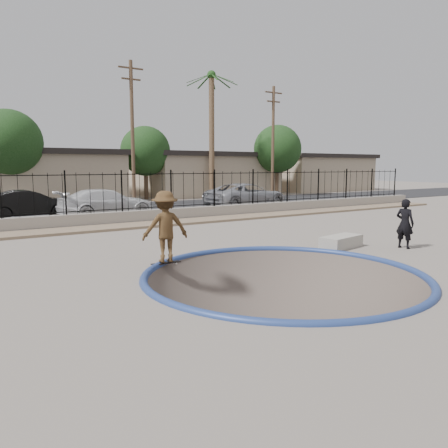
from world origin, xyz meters
TOP-DOWN VIEW (x-y plane):
  - ground at (0.00, 12.00)m, footprint 120.00×120.00m
  - bowl_pit at (0.00, -1.00)m, footprint 6.84×6.84m
  - coping_ring at (0.00, -1.00)m, footprint 7.04×7.04m
  - rock_strip at (0.00, 9.20)m, footprint 42.00×1.60m
  - retaining_wall at (0.00, 10.30)m, footprint 42.00×0.45m
  - fence at (0.00, 10.30)m, footprint 40.00×0.04m
  - street at (0.00, 17.00)m, footprint 90.00×8.00m
  - house_center at (0.00, 26.50)m, footprint 10.60×8.60m
  - house_east at (14.00, 26.50)m, footprint 12.60×8.60m
  - house_east_far at (28.00, 26.50)m, footprint 11.60×8.60m
  - palm_right at (12.00, 22.00)m, footprint 2.30×2.30m
  - utility_pole_mid at (4.00, 19.00)m, footprint 1.70×0.24m
  - utility_pole_right at (16.00, 19.00)m, footprint 1.70×0.24m
  - street_tree_left at (-3.00, 23.00)m, footprint 4.32×4.32m
  - street_tree_mid at (7.00, 24.00)m, footprint 3.96×3.96m
  - street_tree_right at (19.00, 22.00)m, footprint 4.32×4.32m
  - skater at (-1.96, 1.60)m, footprint 1.36×0.94m
  - skateboard at (-1.96, 1.60)m, footprint 0.83×0.22m
  - videographer at (5.68, -0.41)m, footprint 0.48×0.65m
  - concrete_ledge at (4.00, 0.75)m, footprint 1.70×0.99m
  - car_b at (-3.21, 15.00)m, footprint 4.39×1.71m
  - car_c at (0.28, 13.40)m, footprint 5.11×2.35m
  - car_d at (9.41, 13.54)m, footprint 5.80×3.11m

SIDE VIEW (x-z plane):
  - ground at x=0.00m, z-range -2.20..0.00m
  - bowl_pit at x=0.00m, z-range -0.90..0.90m
  - coping_ring at x=0.00m, z-range -0.10..0.10m
  - street at x=0.00m, z-range 0.00..0.04m
  - rock_strip at x=0.00m, z-range 0.00..0.11m
  - skateboard at x=-1.96m, z-range 0.02..0.09m
  - concrete_ledge at x=4.00m, z-range 0.00..0.40m
  - retaining_wall at x=0.00m, z-range 0.00..0.60m
  - car_b at x=-3.21m, z-range 0.04..1.46m
  - car_c at x=0.28m, z-range 0.04..1.48m
  - car_d at x=9.41m, z-range 0.04..1.59m
  - videographer at x=5.68m, z-range 0.00..1.63m
  - skater at x=-1.96m, z-range 0.00..1.93m
  - fence at x=0.00m, z-range 0.60..2.40m
  - house_east at x=14.00m, z-range 0.02..3.92m
  - house_east_far at x=28.00m, z-range 0.02..3.92m
  - house_center at x=0.00m, z-range 0.02..3.92m
  - street_tree_mid at x=7.00m, z-range 0.92..6.75m
  - street_tree_left at x=-3.00m, z-range 1.01..7.37m
  - street_tree_right at x=19.00m, z-range 1.01..7.37m
  - utility_pole_right at x=16.00m, z-range 0.20..9.20m
  - utility_pole_mid at x=4.00m, z-range 0.21..9.71m
  - palm_right at x=12.00m, z-range 2.18..12.48m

